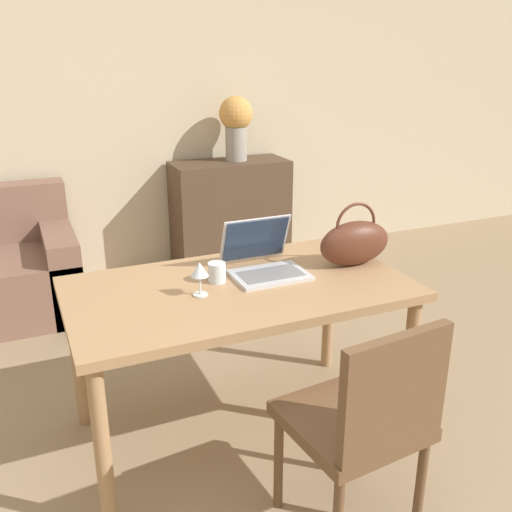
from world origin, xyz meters
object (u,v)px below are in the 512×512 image
Objects in this scene: flower_vase at (236,122)px; wine_glass at (200,271)px; drinking_glass at (217,272)px; handbag at (355,242)px; chair at (365,418)px; laptop at (263,258)px.

wine_glass is at bearing -115.28° from flower_vase.
drinking_glass is 2.20m from flower_vase.
handbag is 0.73× the size of flower_vase.
chair is 0.93m from handbag.
laptop is 2.08m from flower_vase.
drinking_glass is 0.18× the size of flower_vase.
wine_glass is at bearing -135.77° from drinking_glass.
flower_vase reaches higher than chair.
flower_vase is at bearing 71.76° from laptop.
flower_vase is (0.87, 1.98, 0.38)m from drinking_glass.
flower_vase is at bearing 71.23° from chair.
chair is at bearing -102.79° from flower_vase.
flower_vase is (0.64, 1.94, 0.36)m from laptop.
wine_glass reaches higher than chair.
laptop is 0.24m from drinking_glass.
flower_vase is at bearing 66.17° from drinking_glass.
flower_vase is at bearing 64.72° from wine_glass.
chair is 1.80× the size of flower_vase.
handbag is (0.77, 0.05, 0.00)m from wine_glass.
chair is 0.89m from drinking_glass.
handbag reaches higher than laptop.
drinking_glass is 0.17m from wine_glass.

